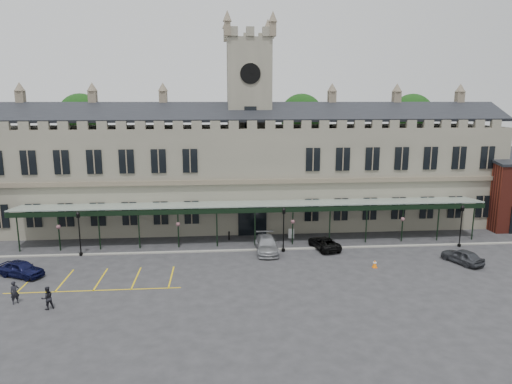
{
  "coord_description": "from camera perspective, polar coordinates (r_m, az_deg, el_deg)",
  "views": [
    {
      "loc": [
        -3.82,
        -38.87,
        15.09
      ],
      "look_at": [
        0.0,
        6.0,
        6.0
      ],
      "focal_mm": 32.0,
      "sensor_mm": 36.0,
      "label": 1
    }
  ],
  "objects": [
    {
      "name": "tree_behind_mid",
      "position": [
        65.0,
        5.69,
        9.35
      ],
      "size": [
        6.0,
        6.0,
        16.0
      ],
      "color": "#332314",
      "rests_on": "ground"
    },
    {
      "name": "car_left_a",
      "position": [
        45.06,
        -27.29,
        -8.52
      ],
      "size": [
        4.51,
        3.34,
        1.43
      ],
      "primitive_type": "imported",
      "rotation": [
        0.0,
        0.0,
        1.12
      ],
      "color": "black",
      "rests_on": "ground"
    },
    {
      "name": "clock_tower",
      "position": [
        55.04,
        -0.89,
        9.35
      ],
      "size": [
        5.6,
        5.6,
        24.8
      ],
      "color": "#6B6759",
      "rests_on": "ground"
    },
    {
      "name": "kerb",
      "position": [
        47.0,
        0.05,
        -7.24
      ],
      "size": [
        60.0,
        0.4,
        0.12
      ],
      "primitive_type": "cube",
      "color": "gray",
      "rests_on": "ground"
    },
    {
      "name": "sign_board",
      "position": [
        51.0,
        4.43,
        -5.21
      ],
      "size": [
        0.63,
        0.17,
        1.09
      ],
      "rotation": [
        0.0,
        0.0,
        -0.2
      ],
      "color": "black",
      "rests_on": "ground"
    },
    {
      "name": "car_taxi",
      "position": [
        46.37,
        1.35,
        -6.58
      ],
      "size": [
        2.24,
        5.33,
        1.54
      ],
      "primitive_type": "imported",
      "rotation": [
        0.0,
        0.0,
        -0.02
      ],
      "color": "gray",
      "rests_on": "ground"
    },
    {
      "name": "person_b",
      "position": [
        37.53,
        -24.63,
        -11.94
      ],
      "size": [
        1.08,
        1.04,
        1.75
      ],
      "primitive_type": "imported",
      "rotation": [
        0.0,
        0.0,
        3.77
      ],
      "color": "black",
      "rests_on": "ground"
    },
    {
      "name": "lamp_post_mid",
      "position": [
        45.95,
        3.47,
        -4.15
      ],
      "size": [
        0.44,
        0.44,
        4.68
      ],
      "color": "black",
      "rests_on": "ground"
    },
    {
      "name": "ground",
      "position": [
        41.87,
        0.71,
        -9.71
      ],
      "size": [
        140.0,
        140.0,
        0.0
      ],
      "primitive_type": "plane",
      "color": "#29292B"
    },
    {
      "name": "person_a",
      "position": [
        39.52,
        -27.93,
        -11.04
      ],
      "size": [
        0.77,
        0.74,
        1.77
      ],
      "primitive_type": "imported",
      "rotation": [
        0.0,
        0.0,
        0.71
      ],
      "color": "black",
      "rests_on": "ground"
    },
    {
      "name": "car_van",
      "position": [
        47.84,
        8.49,
        -6.32
      ],
      "size": [
        3.04,
        4.83,
        1.24
      ],
      "primitive_type": "imported",
      "rotation": [
        0.0,
        0.0,
        3.37
      ],
      "color": "black",
      "rests_on": "ground"
    },
    {
      "name": "parking_markings",
      "position": [
        41.57,
        -19.01,
        -10.53
      ],
      "size": [
        16.0,
        6.0,
        0.01
      ],
      "primitive_type": null,
      "color": "gold",
      "rests_on": "ground"
    },
    {
      "name": "station_building",
      "position": [
        55.59,
        -0.87,
        2.49
      ],
      "size": [
        60.0,
        10.36,
        17.3
      ],
      "color": "#6B6759",
      "rests_on": "ground"
    },
    {
      "name": "canopy",
      "position": [
        48.19,
        -0.15,
        -3.85
      ],
      "size": [
        50.0,
        4.1,
        4.3
      ],
      "color": "#8C9E93",
      "rests_on": "ground"
    },
    {
      "name": "lamp_post_left",
      "position": [
        47.93,
        -21.24,
        -4.36
      ],
      "size": [
        0.43,
        0.43,
        4.55
      ],
      "color": "black",
      "rests_on": "ground"
    },
    {
      "name": "tree_behind_left",
      "position": [
        66.45,
        -20.99,
        8.7
      ],
      "size": [
        6.0,
        6.0,
        16.0
      ],
      "color": "#332314",
      "rests_on": "ground"
    },
    {
      "name": "lamp_post_right",
      "position": [
        52.01,
        24.28,
        -3.42
      ],
      "size": [
        0.43,
        0.43,
        4.53
      ],
      "color": "black",
      "rests_on": "ground"
    },
    {
      "name": "bollard_right",
      "position": [
        51.54,
        4.35,
        -5.18
      ],
      "size": [
        0.14,
        0.14,
        0.81
      ],
      "primitive_type": "cylinder",
      "color": "black",
      "rests_on": "ground"
    },
    {
      "name": "bollard_left",
      "position": [
        50.37,
        -3.39,
        -5.47
      ],
      "size": [
        0.17,
        0.17,
        0.96
      ],
      "primitive_type": "cylinder",
      "color": "black",
      "rests_on": "ground"
    },
    {
      "name": "traffic_cone",
      "position": [
        43.69,
        14.62,
        -8.68
      ],
      "size": [
        0.46,
        0.46,
        0.74
      ],
      "rotation": [
        0.0,
        0.0,
        -0.4
      ],
      "color": "orange",
      "rests_on": "ground"
    },
    {
      "name": "car_right_a",
      "position": [
        47.45,
        24.38,
        -7.31
      ],
      "size": [
        3.03,
        4.35,
        1.38
      ],
      "primitive_type": "imported",
      "rotation": [
        0.0,
        0.0,
        3.53
      ],
      "color": "#33353A",
      "rests_on": "ground"
    },
    {
      "name": "tree_behind_right",
      "position": [
        69.7,
        18.9,
        8.94
      ],
      "size": [
        6.0,
        6.0,
        16.0
      ],
      "color": "#332314",
      "rests_on": "ground"
    }
  ]
}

